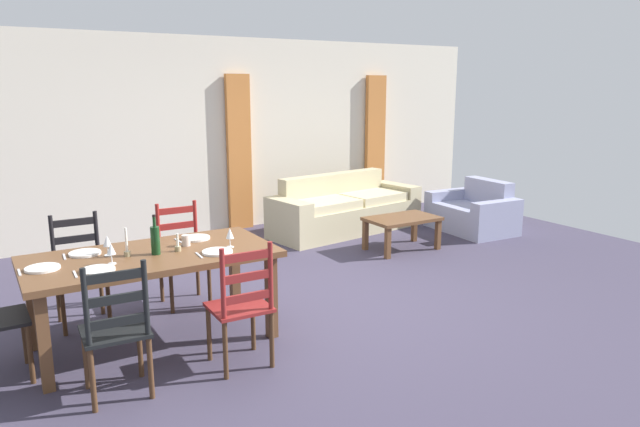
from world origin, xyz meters
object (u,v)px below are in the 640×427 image
at_px(wine_glass_near_left, 111,250).
at_px(dining_chair_near_right, 242,306).
at_px(dining_chair_far_left, 80,270).
at_px(dining_table, 152,264).
at_px(wine_glass_near_right, 230,234).
at_px(wine_glass_far_left, 107,242).
at_px(couch, 343,211).
at_px(coffee_cup_primary, 186,240).
at_px(coffee_table, 402,222).
at_px(dining_chair_near_left, 116,330).
at_px(armchair_upholstered, 475,213).
at_px(dining_chair_far_right, 182,254).
at_px(wine_bottle, 155,240).

bearing_deg(wine_glass_near_left, dining_chair_near_right, -39.17).
bearing_deg(dining_chair_far_left, dining_table, -60.09).
xyz_separation_m(dining_chair_far_left, wine_glass_near_right, (1.03, -0.90, 0.38)).
xyz_separation_m(wine_glass_far_left, couch, (3.66, 2.24, -0.57)).
height_order(coffee_cup_primary, coffee_table, coffee_cup_primary).
relative_size(dining_table, dining_chair_near_left, 1.98).
xyz_separation_m(wine_glass_near_right, armchair_upholstered, (4.39, 1.54, -0.61)).
distance_m(dining_table, wine_glass_near_right, 0.65).
bearing_deg(dining_chair_far_right, wine_glass_near_right, -82.97).
height_order(dining_chair_near_left, wine_bottle, wine_bottle).
relative_size(dining_chair_near_left, dining_chair_far_left, 1.00).
relative_size(dining_chair_near_right, dining_chair_far_left, 1.00).
distance_m(dining_chair_far_right, wine_glass_near_left, 1.27).
relative_size(coffee_cup_primary, coffee_table, 0.10).
height_order(dining_chair_far_left, wine_glass_near_right, dining_chair_far_left).
relative_size(coffee_cup_primary, armchair_upholstered, 0.07).
xyz_separation_m(wine_bottle, couch, (3.33, 2.39, -0.58)).
relative_size(wine_bottle, coffee_cup_primary, 3.51).
xyz_separation_m(dining_chair_near_left, coffee_table, (3.89, 1.86, -0.12)).
xyz_separation_m(dining_chair_near_right, dining_chair_far_right, (0.05, 1.52, 0.00)).
bearing_deg(wine_glass_far_left, dining_chair_far_right, 39.70).
relative_size(dining_table, wine_bottle, 6.01).
bearing_deg(dining_table, armchair_upholstered, 15.54).
xyz_separation_m(dining_chair_far_right, wine_glass_far_left, (-0.79, -0.66, 0.38)).
height_order(wine_glass_near_left, wine_glass_far_left, same).
xyz_separation_m(coffee_cup_primary, coffee_table, (3.14, 1.06, -0.44)).
bearing_deg(wine_glass_near_right, coffee_cup_primary, 141.70).
height_order(dining_chair_far_left, wine_bottle, wine_bottle).
relative_size(dining_chair_near_left, couch, 0.41).
bearing_deg(dining_chair_far_left, wine_glass_near_right, -41.06).
relative_size(wine_glass_far_left, armchair_upholstered, 0.13).
bearing_deg(armchair_upholstered, dining_chair_far_left, -173.28).
xyz_separation_m(dining_chair_near_right, coffee_table, (3.02, 1.88, -0.12)).
xyz_separation_m(wine_bottle, armchair_upholstered, (4.96, 1.42, -0.62)).
distance_m(wine_bottle, wine_glass_near_right, 0.58).
bearing_deg(wine_glass_far_left, couch, 31.41).
height_order(coffee_table, armchair_upholstered, armchair_upholstered).
distance_m(dining_chair_near_right, couch, 4.27).
bearing_deg(wine_glass_near_right, dining_chair_near_right, -105.77).
height_order(dining_chair_far_right, wine_bottle, wine_bottle).
bearing_deg(couch, wine_glass_near_left, -146.04).
height_order(dining_chair_near_right, wine_glass_far_left, dining_chair_near_right).
relative_size(dining_chair_far_left, coffee_table, 1.07).
bearing_deg(couch, dining_chair_far_right, -151.18).
height_order(dining_chair_far_left, coffee_table, dining_chair_far_left).
distance_m(dining_chair_far_left, coffee_cup_primary, 1.04).
height_order(wine_glass_far_left, armchair_upholstered, wine_glass_far_left).
bearing_deg(couch, dining_chair_near_left, -141.07).
relative_size(wine_glass_near_right, coffee_cup_primary, 1.79).
distance_m(wine_glass_near_right, coffee_cup_primary, 0.38).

